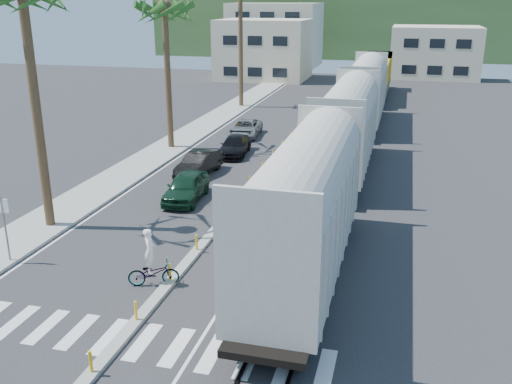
{
  "coord_description": "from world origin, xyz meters",
  "views": [
    {
      "loc": [
        8.34,
        -16.62,
        10.65
      ],
      "look_at": [
        1.92,
        8.02,
        2.0
      ],
      "focal_mm": 40.0,
      "sensor_mm": 36.0,
      "label": 1
    }
  ],
  "objects_px": {
    "car_lead": "(186,187)",
    "car_second": "(199,164)",
    "cyclist": "(153,268)",
    "street_sign": "(4,220)"
  },
  "relations": [
    {
      "from": "street_sign",
      "to": "car_lead",
      "type": "height_order",
      "value": "street_sign"
    },
    {
      "from": "car_lead",
      "to": "cyclist",
      "type": "distance_m",
      "value": 9.97
    },
    {
      "from": "street_sign",
      "to": "cyclist",
      "type": "height_order",
      "value": "street_sign"
    },
    {
      "from": "car_lead",
      "to": "car_second",
      "type": "relative_size",
      "value": 1.01
    },
    {
      "from": "street_sign",
      "to": "cyclist",
      "type": "xyz_separation_m",
      "value": [
        6.71,
        -0.27,
        -1.23
      ]
    },
    {
      "from": "street_sign",
      "to": "cyclist",
      "type": "relative_size",
      "value": 1.24
    },
    {
      "from": "car_lead",
      "to": "car_second",
      "type": "bearing_deg",
      "value": 97.57
    },
    {
      "from": "car_second",
      "to": "car_lead",
      "type": "bearing_deg",
      "value": -72.54
    },
    {
      "from": "street_sign",
      "to": "car_second",
      "type": "height_order",
      "value": "street_sign"
    },
    {
      "from": "street_sign",
      "to": "car_lead",
      "type": "xyz_separation_m",
      "value": [
        4.34,
        9.41,
        -1.21
      ]
    }
  ]
}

